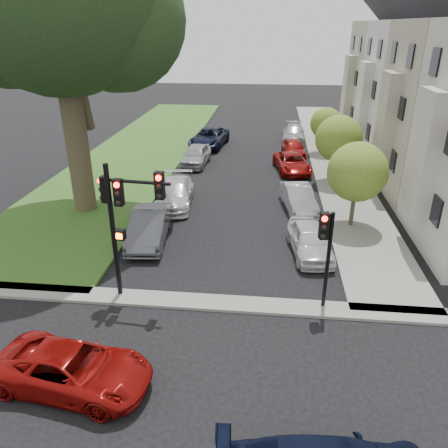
# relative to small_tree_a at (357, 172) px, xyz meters

# --- Properties ---
(ground) EXTENTS (140.00, 140.00, 0.00)m
(ground) POSITION_rel_small_tree_a_xyz_m (-6.20, -9.73, -3.00)
(ground) COLOR black
(ground) RESTS_ON ground
(grass_strip) EXTENTS (8.00, 44.00, 0.12)m
(grass_strip) POSITION_rel_small_tree_a_xyz_m (-15.20, 14.27, -2.94)
(grass_strip) COLOR #295715
(grass_strip) RESTS_ON ground
(sidewalk_right) EXTENTS (3.50, 44.00, 0.12)m
(sidewalk_right) POSITION_rel_small_tree_a_xyz_m (0.55, 14.27, -2.94)
(sidewalk_right) COLOR gray
(sidewalk_right) RESTS_ON ground
(sidewalk_cross) EXTENTS (60.00, 1.00, 0.12)m
(sidewalk_cross) POSITION_rel_small_tree_a_xyz_m (-6.20, -7.73, -2.94)
(sidewalk_cross) COLOR gray
(sidewalk_cross) RESTS_ON ground
(house_c) EXTENTS (7.70, 7.55, 15.97)m
(house_c) POSITION_rel_small_tree_a_xyz_m (6.25, 13.27, 3.94)
(house_c) COLOR #A29B8F
(house_c) RESTS_ON ground
(house_d) EXTENTS (7.70, 7.55, 15.97)m
(house_d) POSITION_rel_small_tree_a_xyz_m (6.25, 20.77, 3.94)
(house_d) COLOR #9C967C
(house_d) RESTS_ON ground
(small_tree_a) EXTENTS (3.01, 3.01, 4.51)m
(small_tree_a) POSITION_rel_small_tree_a_xyz_m (0.00, 0.00, 0.00)
(small_tree_a) COLOR #363025
(small_tree_a) RESTS_ON ground
(small_tree_b) EXTENTS (3.01, 3.01, 4.52)m
(small_tree_b) POSITION_rel_small_tree_a_xyz_m (0.00, 7.06, 0.01)
(small_tree_b) COLOR #363025
(small_tree_b) RESTS_ON ground
(small_tree_c) EXTENTS (2.52, 2.52, 3.78)m
(small_tree_c) POSITION_rel_small_tree_a_xyz_m (-0.00, 14.25, -0.48)
(small_tree_c) COLOR #363025
(small_tree_c) RESTS_ON ground
(traffic_signal_main) EXTENTS (2.62, 0.68, 5.36)m
(traffic_signal_main) POSITION_rel_small_tree_a_xyz_m (-9.58, -7.50, 0.70)
(traffic_signal_main) COLOR black
(traffic_signal_main) RESTS_ON ground
(traffic_signal_secondary) EXTENTS (0.52, 0.42, 3.90)m
(traffic_signal_secondary) POSITION_rel_small_tree_a_xyz_m (-2.30, -7.54, -0.28)
(traffic_signal_secondary) COLOR black
(traffic_signal_secondary) RESTS_ON ground
(car_cross_near) EXTENTS (4.91, 2.78, 1.29)m
(car_cross_near) POSITION_rel_small_tree_a_xyz_m (-9.81, -12.26, -2.35)
(car_cross_near) COLOR maroon
(car_cross_near) RESTS_ON ground
(car_parked_0) EXTENTS (2.20, 4.33, 1.41)m
(car_parked_0) POSITION_rel_small_tree_a_xyz_m (-2.38, -3.25, -2.29)
(car_parked_0) COLOR silver
(car_parked_0) RESTS_ON ground
(car_parked_1) EXTENTS (2.14, 4.38, 1.38)m
(car_parked_1) POSITION_rel_small_tree_a_xyz_m (-2.65, 2.10, -2.31)
(car_parked_1) COLOR #999BA0
(car_parked_1) RESTS_ON ground
(car_parked_2) EXTENTS (2.93, 4.95, 1.29)m
(car_parked_2) POSITION_rel_small_tree_a_xyz_m (-2.75, 9.25, -2.35)
(car_parked_2) COLOR maroon
(car_parked_2) RESTS_ON ground
(car_parked_3) EXTENTS (2.10, 4.16, 1.36)m
(car_parked_3) POSITION_rel_small_tree_a_xyz_m (-2.48, 13.34, -2.32)
(car_parked_3) COLOR maroon
(car_parked_3) RESTS_ON ground
(car_parked_4) EXTENTS (2.19, 4.82, 1.37)m
(car_parked_4) POSITION_rel_small_tree_a_xyz_m (-2.28, 18.71, -2.31)
(car_parked_4) COLOR #999BA0
(car_parked_4) RESTS_ON ground
(car_parked_5) EXTENTS (2.09, 4.83, 1.55)m
(car_parked_5) POSITION_rel_small_tree_a_xyz_m (-10.07, -2.76, -2.22)
(car_parked_5) COLOR #3F4247
(car_parked_5) RESTS_ON ground
(car_parked_6) EXTENTS (2.49, 5.16, 1.45)m
(car_parked_6) POSITION_rel_small_tree_a_xyz_m (-9.83, 2.05, -2.27)
(car_parked_6) COLOR silver
(car_parked_6) RESTS_ON ground
(car_parked_7) EXTENTS (2.03, 4.51, 1.50)m
(car_parked_7) POSITION_rel_small_tree_a_xyz_m (-9.92, 10.16, -2.25)
(car_parked_7) COLOR #999BA0
(car_parked_7) RESTS_ON ground
(car_parked_8) EXTENTS (3.25, 5.89, 1.56)m
(car_parked_8) POSITION_rel_small_tree_a_xyz_m (-9.66, 15.69, -2.22)
(car_parked_8) COLOR black
(car_parked_8) RESTS_ON ground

